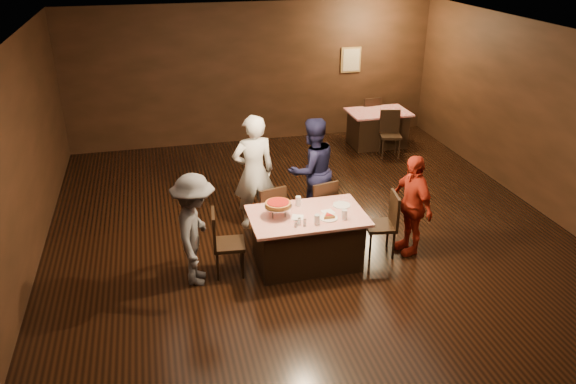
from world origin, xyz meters
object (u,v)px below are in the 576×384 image
at_px(chair_back_far, 368,116).
at_px(glass_front_left, 317,220).
at_px(chair_end_left, 229,243).
at_px(glass_front_right, 344,215).
at_px(diner_navy_hoodie, 312,170).
at_px(pizza_stand, 278,204).
at_px(chair_end_right, 380,224).
at_px(diner_grey_knit, 195,230).
at_px(glass_back, 298,201).
at_px(back_table, 377,128).
at_px(plate_empty, 342,205).
at_px(diner_red_shirt, 412,204).
at_px(main_table, 307,239).
at_px(chair_far_right, 319,207).
at_px(diner_white_jacket, 254,172).
at_px(chair_back_near, 390,135).
at_px(chair_far_left, 268,213).

height_order(chair_back_far, glass_front_left, chair_back_far).
bearing_deg(chair_end_left, glass_front_right, -93.71).
height_order(diner_navy_hoodie, pizza_stand, diner_navy_hoodie).
distance_m(chair_end_left, pizza_stand, 0.85).
xyz_separation_m(chair_end_right, diner_grey_knit, (-2.64, -0.09, 0.30)).
relative_size(diner_grey_knit, glass_front_right, 11.12).
bearing_deg(glass_back, chair_end_right, -14.62).
distance_m(back_table, plate_empty, 4.75).
bearing_deg(back_table, diner_red_shirt, -106.18).
bearing_deg(chair_back_far, pizza_stand, 50.71).
xyz_separation_m(main_table, chair_back_far, (2.81, 4.91, 0.09)).
xyz_separation_m(chair_far_right, diner_navy_hoodie, (0.04, 0.54, 0.39)).
xyz_separation_m(chair_end_left, diner_navy_hoodie, (1.54, 1.29, 0.39)).
bearing_deg(diner_grey_knit, diner_navy_hoodie, -42.97).
distance_m(chair_far_right, glass_back, 0.73).
relative_size(glass_front_left, glass_front_right, 1.00).
relative_size(diner_white_jacket, diner_red_shirt, 1.22).
height_order(chair_end_left, chair_back_near, same).
height_order(chair_far_right, chair_back_far, same).
height_order(chair_back_near, glass_back, chair_back_near).
height_order(chair_back_near, glass_front_right, chair_back_near).
height_order(glass_front_left, glass_back, same).
bearing_deg(glass_back, glass_front_left, -80.54).
bearing_deg(glass_front_left, plate_empty, 41.99).
distance_m(chair_far_left, chair_back_near, 4.30).
bearing_deg(diner_navy_hoodie, glass_front_right, 73.86).
bearing_deg(diner_white_jacket, main_table, 105.21).
distance_m(chair_back_far, diner_white_jacket, 4.93).
bearing_deg(diner_red_shirt, chair_far_left, -120.48).
bearing_deg(diner_white_jacket, chair_far_right, 143.12).
bearing_deg(pizza_stand, diner_white_jacket, 94.80).
distance_m(chair_back_far, glass_front_left, 5.90).
xyz_separation_m(diner_red_shirt, pizza_stand, (-1.95, 0.08, 0.20)).
xyz_separation_m(diner_white_jacket, diner_red_shirt, (2.06, -1.31, -0.17)).
height_order(chair_end_left, diner_white_jacket, diner_white_jacket).
height_order(back_table, diner_white_jacket, diner_white_jacket).
relative_size(pizza_stand, glass_front_right, 2.71).
distance_m(chair_back_far, diner_red_shirt, 5.10).
relative_size(chair_back_far, diner_red_shirt, 0.63).
distance_m(back_table, chair_back_near, 0.71).
bearing_deg(diner_red_shirt, diner_navy_hoodie, -148.51).
bearing_deg(chair_far_left, chair_far_right, 166.07).
relative_size(chair_far_right, diner_white_jacket, 0.51).
xyz_separation_m(chair_back_near, glass_front_right, (-2.36, -3.86, 0.37)).
bearing_deg(glass_front_right, chair_far_left, 130.36).
bearing_deg(glass_back, diner_navy_hoodie, 63.71).
height_order(chair_end_right, diner_red_shirt, diner_red_shirt).
bearing_deg(chair_far_left, glass_back, 113.94).
bearing_deg(pizza_stand, glass_back, 35.54).
distance_m(chair_far_left, chair_end_left, 1.03).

